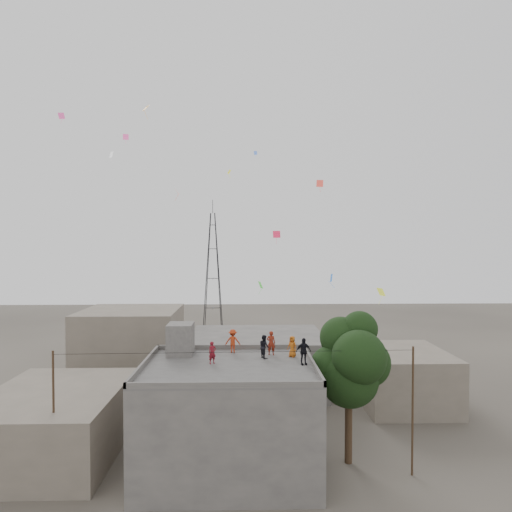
% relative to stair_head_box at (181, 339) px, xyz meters
% --- Properties ---
extents(ground, '(140.00, 140.00, 0.00)m').
position_rel_stair_head_box_xyz_m(ground, '(3.20, -2.60, -7.10)').
color(ground, '#3F3A33').
rests_on(ground, ground).
extents(main_building, '(10.00, 8.00, 6.10)m').
position_rel_stair_head_box_xyz_m(main_building, '(3.20, -2.60, -4.05)').
color(main_building, '#524E4C').
rests_on(main_building, ground).
extents(parapet, '(10.00, 8.00, 0.30)m').
position_rel_stair_head_box_xyz_m(parapet, '(3.20, -2.60, -0.85)').
color(parapet, '#524E4C').
rests_on(parapet, main_building).
extents(stair_head_box, '(1.60, 1.80, 2.00)m').
position_rel_stair_head_box_xyz_m(stair_head_box, '(0.00, 0.00, 0.00)').
color(stair_head_box, '#524E4C').
rests_on(stair_head_box, main_building).
extents(neighbor_west, '(8.00, 10.00, 4.00)m').
position_rel_stair_head_box_xyz_m(neighbor_west, '(-7.80, -0.60, -5.10)').
color(neighbor_west, '#695F53').
rests_on(neighbor_west, ground).
extents(neighbor_north, '(12.00, 9.00, 5.00)m').
position_rel_stair_head_box_xyz_m(neighbor_north, '(5.20, 11.40, -4.60)').
color(neighbor_north, '#524E4C').
rests_on(neighbor_north, ground).
extents(neighbor_northwest, '(9.00, 8.00, 7.00)m').
position_rel_stair_head_box_xyz_m(neighbor_northwest, '(-6.80, 13.40, -3.60)').
color(neighbor_northwest, '#695F53').
rests_on(neighbor_northwest, ground).
extents(neighbor_east, '(7.00, 8.00, 4.40)m').
position_rel_stair_head_box_xyz_m(neighbor_east, '(17.20, 7.40, -4.90)').
color(neighbor_east, '#695F53').
rests_on(neighbor_east, ground).
extents(tree, '(4.90, 4.60, 9.10)m').
position_rel_stair_head_box_xyz_m(tree, '(10.57, -2.00, -1.00)').
color(tree, black).
rests_on(tree, ground).
extents(utility_line, '(20.12, 0.62, 7.40)m').
position_rel_stair_head_box_xyz_m(utility_line, '(3.70, -3.85, -3.27)').
color(utility_line, black).
rests_on(utility_line, ground).
extents(transmission_tower, '(2.97, 2.97, 20.01)m').
position_rel_stair_head_box_xyz_m(transmission_tower, '(-0.80, 37.40, 1.97)').
color(transmission_tower, black).
rests_on(transmission_tower, ground).
extents(person_red_adult, '(0.63, 0.48, 1.54)m').
position_rel_stair_head_box_xyz_m(person_red_adult, '(5.82, -0.24, -0.23)').
color(person_red_adult, maroon).
rests_on(person_red_adult, main_building).
extents(person_orange_child, '(0.76, 0.72, 1.31)m').
position_rel_stair_head_box_xyz_m(person_orange_child, '(7.13, -0.73, -0.35)').
color(person_orange_child, '#BE5B15').
rests_on(person_orange_child, main_building).
extents(person_dark_child, '(0.79, 0.87, 1.44)m').
position_rel_stair_head_box_xyz_m(person_dark_child, '(5.35, -0.97, -0.28)').
color(person_dark_child, black).
rests_on(person_dark_child, main_building).
extents(person_dark_adult, '(0.99, 0.59, 1.58)m').
position_rel_stair_head_box_xyz_m(person_dark_adult, '(7.60, -2.54, -0.21)').
color(person_dark_adult, black).
rests_on(person_dark_adult, main_building).
extents(person_orange_adult, '(1.01, 0.61, 1.52)m').
position_rel_stair_head_box_xyz_m(person_orange_adult, '(3.35, 0.41, -0.24)').
color(person_orange_adult, '#AE3213').
rests_on(person_orange_adult, main_building).
extents(person_red_child, '(0.57, 0.53, 1.31)m').
position_rel_stair_head_box_xyz_m(person_red_child, '(2.21, -2.18, -0.34)').
color(person_red_child, maroon).
rests_on(person_red_child, main_building).
extents(kites, '(20.74, 19.72, 12.33)m').
position_rel_stair_head_box_xyz_m(kites, '(3.85, 3.87, 9.28)').
color(kites, '#FF3E1A').
rests_on(kites, ground).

